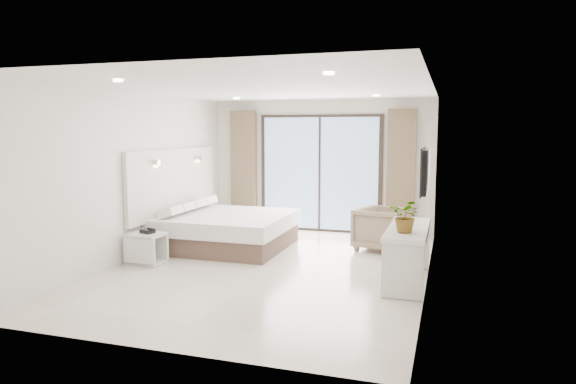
{
  "coord_description": "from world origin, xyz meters",
  "views": [
    {
      "loc": [
        2.55,
        -7.18,
        2.09
      ],
      "look_at": [
        0.15,
        0.4,
        1.13
      ],
      "focal_mm": 32.0,
      "sensor_mm": 36.0,
      "label": 1
    }
  ],
  "objects_px": {
    "console_desk": "(408,242)",
    "bed": "(226,230)",
    "nightstand": "(146,248)",
    "armchair": "(382,227)"
  },
  "relations": [
    {
      "from": "console_desk",
      "to": "bed",
      "type": "bearing_deg",
      "value": 159.78
    },
    {
      "from": "bed",
      "to": "nightstand",
      "type": "distance_m",
      "value": 1.61
    },
    {
      "from": "nightstand",
      "to": "armchair",
      "type": "bearing_deg",
      "value": 34.96
    },
    {
      "from": "bed",
      "to": "nightstand",
      "type": "xyz_separation_m",
      "value": [
        -0.72,
        -1.44,
        -0.07
      ]
    },
    {
      "from": "console_desk",
      "to": "armchair",
      "type": "height_order",
      "value": "armchair"
    },
    {
      "from": "nightstand",
      "to": "console_desk",
      "type": "bearing_deg",
      "value": 7.03
    },
    {
      "from": "nightstand",
      "to": "armchair",
      "type": "xyz_separation_m",
      "value": [
        3.4,
        2.06,
        0.17
      ]
    },
    {
      "from": "bed",
      "to": "console_desk",
      "type": "distance_m",
      "value": 3.49
    },
    {
      "from": "armchair",
      "to": "bed",
      "type": "bearing_deg",
      "value": 116.53
    },
    {
      "from": "armchair",
      "to": "console_desk",
      "type": "bearing_deg",
      "value": -148.76
    }
  ]
}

